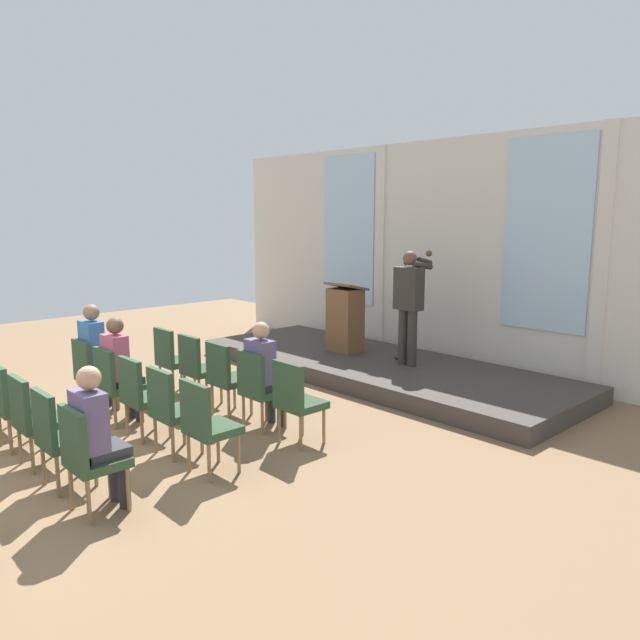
{
  "coord_description": "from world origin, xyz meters",
  "views": [
    {
      "loc": [
        6.13,
        -1.48,
        2.48
      ],
      "look_at": [
        0.16,
        4.13,
        1.07
      ],
      "focal_mm": 34.0,
      "sensor_mm": 36.0,
      "label": 1
    }
  ],
  "objects_px": {
    "mic_stand": "(404,338)",
    "chair_r0_c0": "(172,357)",
    "lectern": "(345,319)",
    "chair_r2_c1": "(12,401)",
    "audience_r2_c4": "(97,431)",
    "chair_r1_c0": "(91,371)",
    "chair_r0_c3": "(259,385)",
    "chair_r2_c2": "(33,415)",
    "chair_r1_c2": "(140,393)",
    "chair_r1_c3": "(171,406)",
    "chair_r2_c3": "(58,433)",
    "chair_r0_c4": "(296,397)",
    "audience_r0_c3": "(264,369)",
    "chair_r0_c2": "(226,374)",
    "chair_r1_c4": "(206,422)",
    "chair_r2_c4": "(88,453)",
    "speaker": "(409,299)",
    "audience_r1_c1": "(120,364)",
    "audience_r1_c0": "(96,352)",
    "chair_r1_c1": "(114,381)",
    "chair_r0_c1": "(197,365)"
  },
  "relations": [
    {
      "from": "mic_stand",
      "to": "chair_r0_c0",
      "type": "relative_size",
      "value": 1.65
    },
    {
      "from": "lectern",
      "to": "chair_r2_c1",
      "type": "height_order",
      "value": "lectern"
    },
    {
      "from": "audience_r2_c4",
      "to": "chair_r1_c0",
      "type": "bearing_deg",
      "value": 158.26
    },
    {
      "from": "chair_r0_c3",
      "to": "chair_r2_c1",
      "type": "relative_size",
      "value": 1.0
    },
    {
      "from": "lectern",
      "to": "chair_r0_c0",
      "type": "relative_size",
      "value": 1.23
    },
    {
      "from": "chair_r0_c0",
      "to": "chair_r2_c2",
      "type": "relative_size",
      "value": 1.0
    },
    {
      "from": "chair_r1_c2",
      "to": "audience_r2_c4",
      "type": "distance_m",
      "value": 1.71
    },
    {
      "from": "chair_r1_c3",
      "to": "chair_r2_c3",
      "type": "height_order",
      "value": "same"
    },
    {
      "from": "chair_r1_c3",
      "to": "chair_r1_c0",
      "type": "bearing_deg",
      "value": 180.0
    },
    {
      "from": "chair_r0_c4",
      "to": "audience_r0_c3",
      "type": "bearing_deg",
      "value": 172.83
    },
    {
      "from": "mic_stand",
      "to": "chair_r0_c2",
      "type": "height_order",
      "value": "mic_stand"
    },
    {
      "from": "chair_r1_c2",
      "to": "chair_r2_c3",
      "type": "relative_size",
      "value": 1.0
    },
    {
      "from": "chair_r1_c4",
      "to": "chair_r2_c3",
      "type": "xyz_separation_m",
      "value": [
        -0.67,
        -1.15,
        0.0
      ]
    },
    {
      "from": "chair_r2_c3",
      "to": "chair_r2_c4",
      "type": "relative_size",
      "value": 1.0
    },
    {
      "from": "speaker",
      "to": "audience_r2_c4",
      "type": "distance_m",
      "value": 5.25
    },
    {
      "from": "audience_r0_c3",
      "to": "audience_r1_c1",
      "type": "height_order",
      "value": "audience_r1_c1"
    },
    {
      "from": "audience_r1_c1",
      "to": "chair_r2_c2",
      "type": "bearing_deg",
      "value": -61.55
    },
    {
      "from": "lectern",
      "to": "chair_r0_c4",
      "type": "xyz_separation_m",
      "value": [
        2.11,
        -2.92,
        -0.27
      ]
    },
    {
      "from": "chair_r2_c3",
      "to": "audience_r2_c4",
      "type": "height_order",
      "value": "audience_r2_c4"
    },
    {
      "from": "chair_r1_c0",
      "to": "audience_r2_c4",
      "type": "distance_m",
      "value": 2.87
    },
    {
      "from": "chair_r0_c3",
      "to": "chair_r1_c0",
      "type": "xyz_separation_m",
      "value": [
        -2.0,
        -1.15,
        0.0
      ]
    },
    {
      "from": "audience_r1_c0",
      "to": "chair_r2_c3",
      "type": "xyz_separation_m",
      "value": [
        2.0,
        -1.22,
        -0.23
      ]
    },
    {
      "from": "speaker",
      "to": "chair_r1_c1",
      "type": "relative_size",
      "value": 1.83
    },
    {
      "from": "chair_r2_c4",
      "to": "audience_r0_c3",
      "type": "bearing_deg",
      "value": 105.65
    },
    {
      "from": "mic_stand",
      "to": "chair_r1_c0",
      "type": "relative_size",
      "value": 1.65
    },
    {
      "from": "speaker",
      "to": "chair_r2_c4",
      "type": "bearing_deg",
      "value": -81.15
    },
    {
      "from": "audience_r1_c0",
      "to": "chair_r1_c1",
      "type": "xyz_separation_m",
      "value": [
        0.67,
        -0.08,
        -0.23
      ]
    },
    {
      "from": "chair_r0_c1",
      "to": "chair_r0_c3",
      "type": "bearing_deg",
      "value": 0.0
    },
    {
      "from": "chair_r2_c2",
      "to": "audience_r2_c4",
      "type": "bearing_deg",
      "value": 3.62
    },
    {
      "from": "chair_r0_c2",
      "to": "chair_r0_c4",
      "type": "bearing_deg",
      "value": 0.0
    },
    {
      "from": "lectern",
      "to": "chair_r1_c0",
      "type": "xyz_separation_m",
      "value": [
        -0.55,
        -4.06,
        -0.27
      ]
    },
    {
      "from": "lectern",
      "to": "chair_r0_c4",
      "type": "distance_m",
      "value": 3.61
    },
    {
      "from": "mic_stand",
      "to": "chair_r0_c0",
      "type": "height_order",
      "value": "mic_stand"
    },
    {
      "from": "chair_r0_c2",
      "to": "chair_r1_c0",
      "type": "height_order",
      "value": "same"
    },
    {
      "from": "chair_r1_c0",
      "to": "audience_r1_c1",
      "type": "height_order",
      "value": "audience_r1_c1"
    },
    {
      "from": "chair_r1_c2",
      "to": "chair_r1_c3",
      "type": "bearing_deg",
      "value": 0.0
    },
    {
      "from": "chair_r1_c1",
      "to": "chair_r2_c4",
      "type": "xyz_separation_m",
      "value": [
        2.0,
        -1.15,
        0.0
      ]
    },
    {
      "from": "chair_r1_c1",
      "to": "chair_r2_c2",
      "type": "xyz_separation_m",
      "value": [
        0.67,
        -1.15,
        0.0
      ]
    },
    {
      "from": "audience_r1_c0",
      "to": "chair_r2_c3",
      "type": "distance_m",
      "value": 2.35
    },
    {
      "from": "chair_r1_c2",
      "to": "chair_r2_c3",
      "type": "distance_m",
      "value": 1.32
    },
    {
      "from": "lectern",
      "to": "chair_r2_c2",
      "type": "distance_m",
      "value": 5.27
    },
    {
      "from": "chair_r1_c1",
      "to": "audience_r2_c4",
      "type": "height_order",
      "value": "audience_r2_c4"
    },
    {
      "from": "chair_r1_c0",
      "to": "chair_r1_c3",
      "type": "relative_size",
      "value": 1.0
    },
    {
      "from": "chair_r0_c4",
      "to": "chair_r1_c0",
      "type": "height_order",
      "value": "same"
    },
    {
      "from": "chair_r0_c2",
      "to": "chair_r1_c2",
      "type": "height_order",
      "value": "same"
    },
    {
      "from": "chair_r1_c0",
      "to": "audience_r1_c1",
      "type": "xyz_separation_m",
      "value": [
        0.67,
        0.08,
        0.19
      ]
    },
    {
      "from": "chair_r2_c2",
      "to": "chair_r2_c4",
      "type": "height_order",
      "value": "same"
    },
    {
      "from": "chair_r1_c2",
      "to": "audience_r1_c1",
      "type": "bearing_deg",
      "value": 172.94
    },
    {
      "from": "speaker",
      "to": "mic_stand",
      "type": "bearing_deg",
      "value": 137.85
    },
    {
      "from": "chair_r0_c2",
      "to": "audience_r2_c4",
      "type": "bearing_deg",
      "value": -58.91
    }
  ]
}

